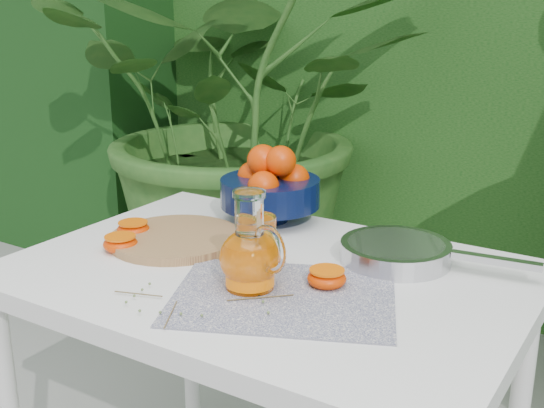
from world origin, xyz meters
The scene contains 10 objects.
potted_plant_left centered at (-0.95, 1.27, 0.84)m, with size 1.67×1.67×1.67m, color #26571E.
white_table centered at (-0.09, 0.05, 0.67)m, with size 1.00×0.70×0.75m.
placemat centered at (0.01, -0.04, 0.75)m, with size 0.39×0.31×0.00m, color #0B113F.
cutting_board centered at (-0.34, 0.08, 0.76)m, with size 0.29×0.29×0.02m, color #A17C49.
fruit_bowl centered at (-0.25, 0.32, 0.84)m, with size 0.29×0.29×0.19m.
juice_pitcher centered at (-0.06, -0.05, 0.82)m, with size 0.17×0.14×0.18m.
juice_tumbler centered at (-0.10, 0.04, 0.80)m, with size 0.09×0.09×0.11m.
saute_pan centered at (0.11, 0.23, 0.77)m, with size 0.40×0.25×0.04m.
orange_halves centered at (-0.27, 0.02, 0.77)m, with size 0.59×0.17×0.04m.
thyme_sprigs centered at (-0.11, -0.15, 0.76)m, with size 0.29×0.23×0.01m.
Camera 1 is at (0.58, -1.00, 1.27)m, focal length 45.00 mm.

